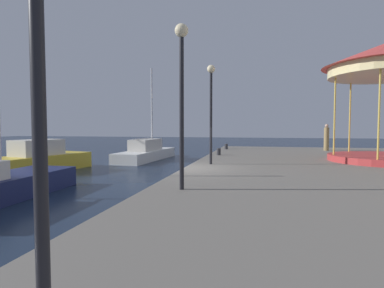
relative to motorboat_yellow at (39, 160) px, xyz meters
name	(u,v)px	position (x,y,z in m)	size (l,w,h in m)	color
ground_plane	(184,187)	(8.86, -2.64, -0.66)	(120.00, 120.00, 0.00)	#162338
quay_dock	(353,183)	(15.26, -2.64, -0.26)	(12.81, 29.23, 0.80)	slate
motorboat_yellow	(39,160)	(0.00, 0.00, 0.00)	(3.24, 6.16, 1.78)	gold
sailboat_white	(146,152)	(3.59, 7.13, -0.07)	(2.40, 7.54, 6.99)	white
lamp_post_mid_promenade	(182,77)	(9.85, -7.03, 3.13)	(0.36, 0.36, 4.38)	black
lamp_post_far_end	(211,97)	(9.74, -1.18, 3.15)	(0.36, 0.36, 4.42)	black
bollard_south	(219,152)	(9.52, 3.41, 0.34)	(0.24, 0.24, 0.40)	#2D2D33
bollard_center	(226,146)	(9.44, 8.40, 0.34)	(0.24, 0.24, 0.40)	#2D2D33
person_near_carousel	(326,138)	(16.48, 8.47, 1.02)	(0.34, 0.34, 1.87)	#937A4C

